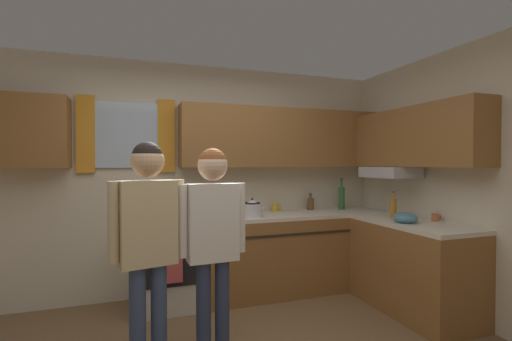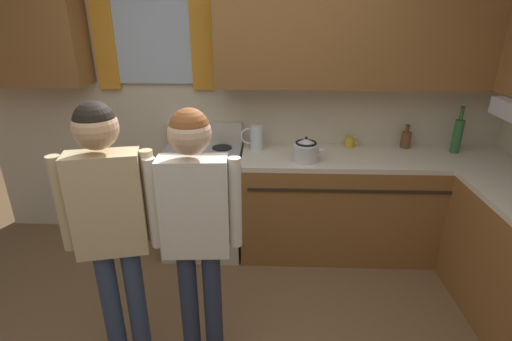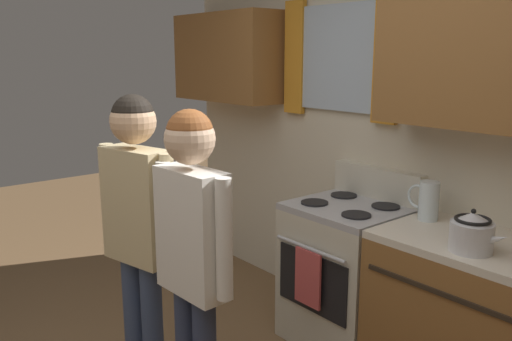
# 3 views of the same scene
# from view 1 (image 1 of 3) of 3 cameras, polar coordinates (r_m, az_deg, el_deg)

# --- Properties ---
(back_wall_unit) EXTENTS (4.60, 0.42, 2.60)m
(back_wall_unit) POSITION_cam_1_polar(r_m,az_deg,el_deg) (4.09, -9.08, 1.33)
(back_wall_unit) COLOR beige
(back_wall_unit) RESTS_ON ground
(right_wall_unit) EXTENTS (0.52, 4.05, 2.60)m
(right_wall_unit) POSITION_cam_1_polar(r_m,az_deg,el_deg) (3.74, 32.69, -0.08)
(right_wall_unit) COLOR beige
(right_wall_unit) RESTS_ON ground
(kitchen_counter_run) EXTENTS (2.25, 1.88, 0.90)m
(kitchen_counter_run) POSITION_cam_1_polar(r_m,az_deg,el_deg) (4.15, 12.48, -13.25)
(kitchen_counter_run) COLOR brown
(kitchen_counter_run) RESTS_ON ground
(stove_oven) EXTENTS (0.67, 0.67, 1.10)m
(stove_oven) POSITION_cam_1_polar(r_m,az_deg,el_deg) (3.91, -13.88, -13.90)
(stove_oven) COLOR beige
(stove_oven) RESTS_ON ground
(bottle_oil_amber) EXTENTS (0.06, 0.06, 0.29)m
(bottle_oil_amber) POSITION_cam_1_polar(r_m,az_deg,el_deg) (4.05, 21.16, -5.60)
(bottle_oil_amber) COLOR #B27223
(bottle_oil_amber) RESTS_ON kitchen_counter_run
(bottle_wine_green) EXTENTS (0.08, 0.08, 0.39)m
(bottle_wine_green) POSITION_cam_1_polar(r_m,az_deg,el_deg) (4.62, 13.56, -4.21)
(bottle_wine_green) COLOR #2D6633
(bottle_wine_green) RESTS_ON kitchen_counter_run
(bottle_squat_brown) EXTENTS (0.08, 0.08, 0.21)m
(bottle_squat_brown) POSITION_cam_1_polar(r_m,az_deg,el_deg) (4.53, 8.73, -5.24)
(bottle_squat_brown) COLOR brown
(bottle_squat_brown) RESTS_ON kitchen_counter_run
(mug_mustard_yellow) EXTENTS (0.12, 0.08, 0.09)m
(mug_mustard_yellow) POSITION_cam_1_polar(r_m,az_deg,el_deg) (4.32, 3.09, -5.96)
(mug_mustard_yellow) COLOR gold
(mug_mustard_yellow) RESTS_ON kitchen_counter_run
(cup_terracotta) EXTENTS (0.11, 0.07, 0.08)m
(cup_terracotta) POSITION_cam_1_polar(r_m,az_deg,el_deg) (4.01, 26.84, -6.72)
(cup_terracotta) COLOR #B76642
(cup_terracotta) RESTS_ON kitchen_counter_run
(stovetop_kettle) EXTENTS (0.27, 0.20, 0.21)m
(stovetop_kettle) POSITION_cam_1_polar(r_m,az_deg,el_deg) (3.83, -0.58, -6.11)
(stovetop_kettle) COLOR silver
(stovetop_kettle) RESTS_ON kitchen_counter_run
(water_pitcher) EXTENTS (0.19, 0.11, 0.22)m
(water_pitcher) POSITION_cam_1_polar(r_m,az_deg,el_deg) (3.98, -7.41, -5.62)
(water_pitcher) COLOR silver
(water_pitcher) RESTS_ON kitchen_counter_run
(mixing_bowl) EXTENTS (0.23, 0.23, 0.10)m
(mixing_bowl) POSITION_cam_1_polar(r_m,az_deg,el_deg) (3.78, 22.81, -7.04)
(mixing_bowl) COLOR teal
(mixing_bowl) RESTS_ON kitchen_counter_run
(adult_left) EXTENTS (0.49, 0.23, 1.62)m
(adult_left) POSITION_cam_1_polar(r_m,az_deg,el_deg) (2.51, -16.94, -9.39)
(adult_left) COLOR #38476B
(adult_left) RESTS_ON ground
(adult_in_plaid) EXTENTS (0.49, 0.21, 1.59)m
(adult_in_plaid) POSITION_cam_1_polar(r_m,az_deg,el_deg) (2.60, -6.95, -9.50)
(adult_in_plaid) COLOR #2D3856
(adult_in_plaid) RESTS_ON ground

